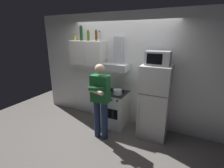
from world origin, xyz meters
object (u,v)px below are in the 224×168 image
Objects in this scene: range_hood at (117,61)px; bottle_beer_brown at (96,36)px; upper_cabinet at (88,53)px; bottle_wine_green at (81,33)px; person_standing at (100,99)px; bottle_canister_steel at (99,36)px; bottle_olive_oil at (88,36)px; cooking_pot at (118,92)px; microwave at (158,58)px; stove_oven at (115,109)px; bottle_spice_jar at (75,38)px; refrigerator at (154,102)px.

range_hood is 0.80m from bottle_beer_brown.
upper_cabinet is 0.49m from bottle_wine_green.
bottle_canister_steel is (-0.40, 0.72, 1.25)m from person_standing.
cooking_pot is at bearing -13.80° from bottle_olive_oil.
microwave is 1.75m from bottle_olive_oil.
stove_oven is 1.17× the size of range_hood.
upper_cabinet is at bearing 177.72° from bottle_canister_steel.
bottle_canister_steel is 1.48× the size of bottle_spice_jar.
bottle_wine_green is (-0.90, 0.71, 1.32)m from person_standing.
bottle_spice_jar reaches higher than refrigerator.
bottle_beer_brown reaches higher than bottle_canister_steel.
stove_oven is 0.55× the size of refrigerator.
upper_cabinet is at bearing 151.01° from bottle_olive_oil.
bottle_beer_brown is 0.72× the size of bottle_wine_green.
bottle_beer_brown is at bearing 124.04° from person_standing.
bottle_olive_oil is at bearing 0.72° from bottle_spice_jar.
microwave is 1.57m from bottle_beer_brown.
range_hood is at bearing 172.45° from refrigerator.
bottle_olive_oil is at bearing 176.77° from refrigerator.
bottle_spice_jar is 0.40m from bottle_olive_oil.
bottle_wine_green is (0.19, 0.01, 0.10)m from bottle_spice_jar.
microwave is at bearing 90.90° from refrigerator.
microwave is 1.45m from person_standing.
range_hood is at bearing 1.59° from bottle_wine_green.
bottle_beer_brown is (-1.50, 0.14, 1.37)m from refrigerator.
bottle_wine_green reaches higher than bottle_spice_jar.
cooking_pot is 1.20× the size of bottle_olive_oil.
bottle_beer_brown is at bearing 175.37° from microwave.
bottle_beer_brown reaches higher than upper_cabinet.
bottle_beer_brown reaches higher than bottle_spice_jar.
bottle_spice_jar is (-1.14, -0.03, 0.52)m from range_hood.
bottle_wine_green reaches higher than range_hood.
range_hood is 3.05× the size of bottle_olive_oil.
bottle_beer_brown is 0.11m from bottle_canister_steel.
upper_cabinet is 1.26m from cooking_pot.
refrigerator is 10.58× the size of bottle_spice_jar.
range_hood is 2.14× the size of bottle_wine_green.
bottle_olive_oil is (-0.30, -0.01, 0.01)m from bottle_canister_steel.
refrigerator is 1.17m from person_standing.
person_standing is 1.75m from bottle_wine_green.
range_hood reaches higher than upper_cabinet.
person_standing is 6.51× the size of bottle_beer_brown.
bottle_olive_oil is (0.40, 0.00, 0.05)m from bottle_spice_jar.
range_hood is 0.97m from microwave.
microwave is 3.18× the size of bottle_spice_jar.
stove_oven is 2.04m from bottle_spice_jar.
cooking_pot is 0.84× the size of bottle_wine_green.
bottle_olive_oil is at bearing -167.20° from bottle_beer_brown.
bottle_wine_green is (-0.95, 0.10, 1.79)m from stove_oven.
bottle_wine_green is at bearing -174.20° from bottle_beer_brown.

